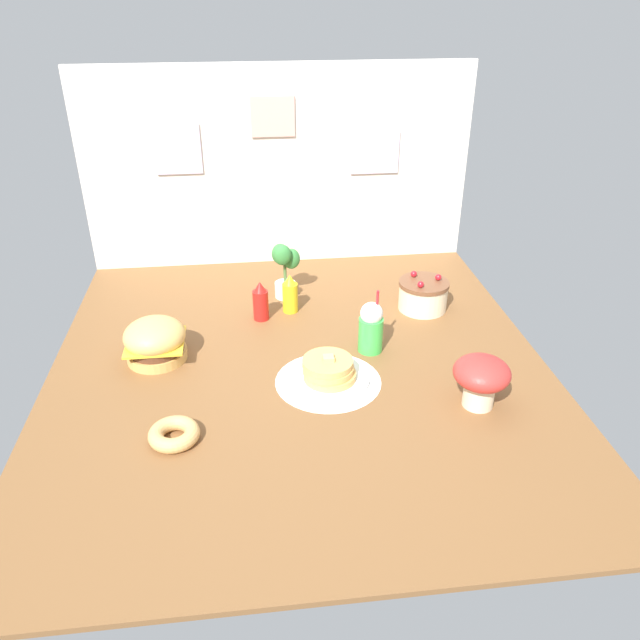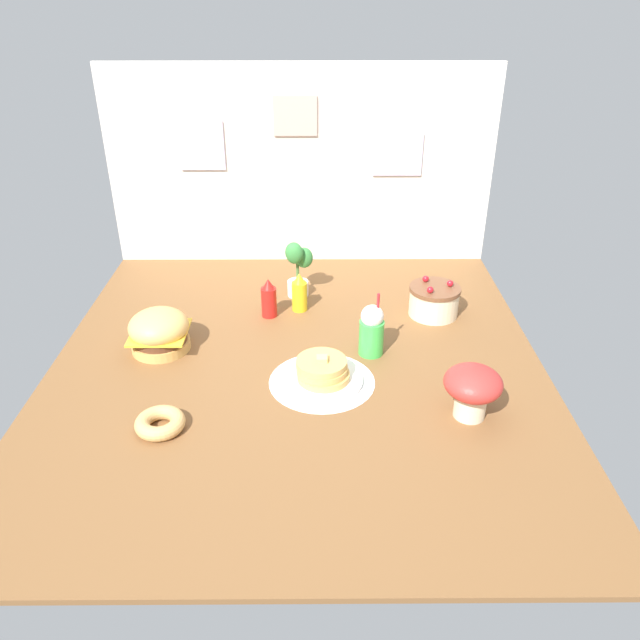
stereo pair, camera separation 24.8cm
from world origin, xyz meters
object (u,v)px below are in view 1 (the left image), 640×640
Objects in this scene: mustard_bottle at (290,294)px; mushroom_stool at (481,377)px; donut_pink_glaze at (174,434)px; cream_soda_cup at (371,327)px; layer_cake at (423,295)px; ketchup_bottle at (261,302)px; pancake_stack at (328,372)px; potted_plant at (285,268)px; burger at (155,341)px.

mustard_bottle is 1.01m from mushroom_stool.
donut_pink_glaze is (-0.46, -0.87, -0.06)m from mustard_bottle.
cream_soda_cup reaches higher than donut_pink_glaze.
ketchup_bottle reaches higher than layer_cake.
ketchup_bottle is (-0.24, 0.53, 0.04)m from pancake_stack.
mustard_bottle is at bearing 99.47° from pancake_stack.
cream_soda_cup is 0.90m from donut_pink_glaze.
mustard_bottle is (-0.61, 0.05, 0.01)m from layer_cake.
mushroom_stool is at bearing -52.91° from cream_soda_cup.
mushroom_stool reaches higher than pancake_stack.
pancake_stack is 1.11× the size of potted_plant.
potted_plant is at bearing 120.29° from cream_soda_cup.
mushroom_stool reaches higher than donut_pink_glaze.
ketchup_bottle is 0.67× the size of cream_soda_cup.
potted_plant reaches higher than ketchup_bottle.
mushroom_stool reaches higher than burger.
burger reaches higher than layer_cake.
mushroom_stool reaches higher than ketchup_bottle.
donut_pink_glaze is at bearing -78.02° from burger.
pancake_stack is (0.67, -0.24, -0.04)m from burger.
mustard_bottle is 0.91× the size of mushroom_stool.
mustard_bottle is 0.66× the size of potted_plant.
mustard_bottle reaches higher than pancake_stack.
potted_plant is at bearing 66.38° from donut_pink_glaze.
potted_plant reaches higher than burger.
mushroom_stool is (0.52, -0.21, 0.08)m from pancake_stack.
donut_pink_glaze is (0.11, -0.52, -0.06)m from burger.
donut_pink_glaze is (-0.32, -0.81, -0.06)m from ketchup_bottle.
mushroom_stool is (0.00, -0.75, 0.05)m from layer_cake.
cream_soda_cup reaches higher than burger.
burger is at bearing 101.98° from donut_pink_glaze.
mustard_bottle is (0.57, 0.34, 0.00)m from burger.
potted_plant reaches higher than pancake_stack.
pancake_stack reaches higher than donut_pink_glaze.
donut_pink_glaze is (-0.76, -0.49, -0.08)m from cream_soda_cup.
potted_plant is (0.56, 0.50, 0.07)m from burger.
ketchup_bottle is at bearing 135.45° from mushroom_stool.
potted_plant is 1.39× the size of mushroom_stool.
ketchup_bottle is 1.00× the size of mustard_bottle.
burger is 1.06× the size of layer_cake.
potted_plant is at bearing 98.47° from pancake_stack.
layer_cake is 1.25× the size of ketchup_bottle.
layer_cake is at bearing -17.85° from potted_plant.
pancake_stack is at bearing -134.41° from cream_soda_cup.
layer_cake is 0.61m from mustard_bottle.
cream_soda_cup is at bearing -2.56° from burger.
cream_soda_cup is 1.36× the size of mushroom_stool.
donut_pink_glaze is at bearing -153.31° from pancake_stack.
mustard_bottle reaches higher than burger.
layer_cake is at bearing 46.43° from pancake_stack.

